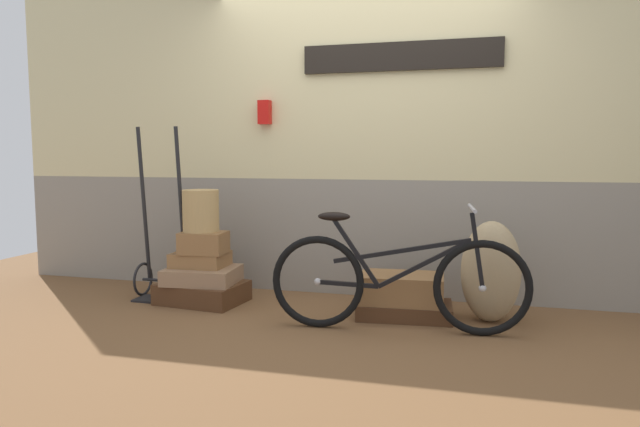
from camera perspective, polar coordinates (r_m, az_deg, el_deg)
ground at (r=4.23m, az=2.28°, el=-10.83°), size 8.53×5.20×0.06m
station_building at (r=4.88m, az=4.72°, el=8.09°), size 6.53×0.74×2.75m
suitcase_0 at (r=4.78m, az=-11.51°, el=-7.62°), size 0.70×0.54×0.16m
suitcase_1 at (r=4.74m, az=-11.53°, el=-5.96°), size 0.58×0.48×0.12m
suitcase_2 at (r=4.77m, az=-11.70°, el=-4.43°), size 0.43×0.36×0.11m
suitcase_3 at (r=4.68m, az=-11.40°, el=-2.84°), size 0.37×0.29×0.17m
suitcase_4 at (r=4.31m, az=8.33°, el=-9.39°), size 0.71×0.44×0.11m
suitcase_5 at (r=4.28m, az=8.05°, el=-7.31°), size 0.62×0.40×0.21m
wicker_basket at (r=4.69m, az=-11.68°, el=0.27°), size 0.29×0.29×0.33m
luggage_trolley at (r=4.95m, az=-15.26°, el=-4.26°), size 0.42×0.36×1.41m
burlap_sack at (r=4.27m, az=16.49°, el=-5.52°), size 0.41×0.35×0.72m
bicycle at (r=3.91m, az=7.61°, el=-6.64°), size 1.72×0.46×0.85m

